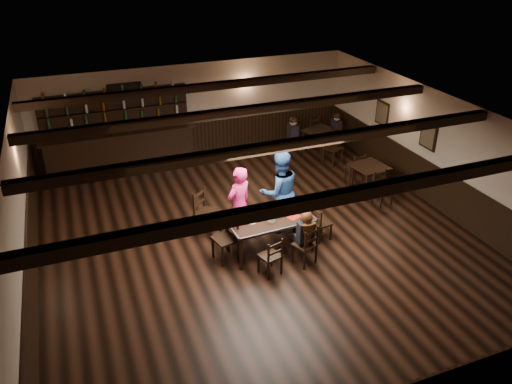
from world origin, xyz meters
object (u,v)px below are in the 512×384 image
object	(u,v)px
cake	(250,220)
dining_table	(270,222)
chair_near_right	(308,243)
woman_pink	(239,205)
chair_near_left	(272,255)
bar_counter	(120,146)
man_blue	(279,192)

from	to	relation	value
cake	dining_table	bearing A→B (deg)	-7.74
dining_table	chair_near_right	world-z (taller)	chair_near_right
woman_pink	cake	xyz separation A→B (m)	(0.05, -0.55, -0.07)
chair_near_left	bar_counter	bearing A→B (deg)	108.71
dining_table	bar_counter	size ratio (longest dim) A/B	0.43
chair_near_right	cake	world-z (taller)	chair_near_right
dining_table	man_blue	xyz separation A→B (m)	(0.51, 0.71, 0.25)
dining_table	chair_near_left	distance (m)	0.87
man_blue	chair_near_right	bearing A→B (deg)	89.52
chair_near_left	bar_counter	xyz separation A→B (m)	(-1.99, 5.88, 0.25)
bar_counter	chair_near_right	bearing A→B (deg)	-64.55
dining_table	bar_counter	xyz separation A→B (m)	(-2.27, 5.09, 0.04)
chair_near_left	man_blue	size ratio (longest dim) A/B	0.44
chair_near_left	woman_pink	bearing A→B (deg)	96.98
woman_pink	bar_counter	bearing A→B (deg)	-92.72
chair_near_left	bar_counter	distance (m)	6.21
chair_near_left	chair_near_right	xyz separation A→B (m)	(0.77, 0.07, 0.03)
cake	bar_counter	size ratio (longest dim) A/B	0.06
chair_near_right	woman_pink	world-z (taller)	woman_pink
dining_table	man_blue	distance (m)	0.91
cake	chair_near_left	bearing A→B (deg)	-81.76
man_blue	cake	xyz separation A→B (m)	(-0.91, -0.66, -0.14)
chair_near_right	chair_near_left	bearing A→B (deg)	-175.01
chair_near_left	man_blue	distance (m)	1.76
cake	bar_counter	xyz separation A→B (m)	(-1.87, 5.03, -0.06)
chair_near_right	man_blue	xyz separation A→B (m)	(0.02, 1.43, 0.42)
bar_counter	cake	bearing A→B (deg)	-69.63
dining_table	woman_pink	xyz separation A→B (m)	(-0.45, 0.60, 0.17)
woman_pink	bar_counter	xyz separation A→B (m)	(-1.82, 4.49, -0.13)
woman_pink	cake	world-z (taller)	woman_pink
woman_pink	man_blue	size ratio (longest dim) A/B	0.92
chair_near_right	bar_counter	distance (m)	6.44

